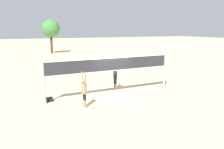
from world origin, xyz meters
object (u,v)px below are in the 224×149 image
at_px(volleyball_net, 112,68).
at_px(gear_bag, 50,99).
at_px(volleyball, 92,107).
at_px(player_blocker, 115,75).
at_px(tree_left_cluster, 51,29).
at_px(player_spiker, 84,89).

distance_m(volleyball_net, gear_bag, 4.40).
height_order(volleyball, gear_bag, volleyball).
bearing_deg(gear_bag, player_blocker, 6.33).
bearing_deg(volleyball, player_blocker, 44.56).
height_order(player_blocker, volleyball, player_blocker).
distance_m(volleyball_net, tree_left_cluster, 28.55).
relative_size(volleyball_net, volleyball, 38.00).
bearing_deg(player_blocker, player_spiker, -51.72).
bearing_deg(player_spiker, player_blocker, -51.72).
distance_m(volleyball, gear_bag, 2.99).
xyz_separation_m(player_spiker, player_blocker, (3.20, 2.53, 0.05)).
bearing_deg(volleyball_net, volleyball, -138.84).
xyz_separation_m(player_spiker, gear_bag, (-1.56, 2.00, -0.94)).
bearing_deg(volleyball, tree_left_cluster, 82.97).
distance_m(player_spiker, gear_bag, 2.71).
bearing_deg(gear_bag, tree_left_cluster, 78.69).
height_order(volleyball, tree_left_cluster, tree_left_cluster).
relative_size(player_blocker, volleyball, 8.94).
height_order(player_spiker, gear_bag, player_spiker).
height_order(gear_bag, tree_left_cluster, tree_left_cluster).
height_order(player_spiker, tree_left_cluster, tree_left_cluster).
xyz_separation_m(player_spiker, tree_left_cluster, (4.02, 29.95, 3.44)).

